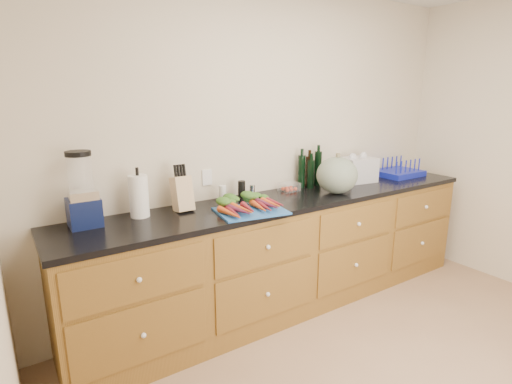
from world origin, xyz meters
TOP-DOWN VIEW (x-y plane):
  - wall_back at (0.00, 1.62)m, footprint 4.10×0.05m
  - cabinets at (0.00, 1.30)m, footprint 3.60×0.64m
  - countertop at (0.00, 1.30)m, footprint 3.64×0.62m
  - cutting_board at (-0.49, 1.14)m, footprint 0.52×0.42m
  - carrots at (-0.49, 1.19)m, footprint 0.46×0.34m
  - squash at (0.39, 1.20)m, footprint 0.34×0.34m
  - blender_appliance at (-1.52, 1.46)m, footprint 0.19×0.19m
  - paper_towel at (-1.17, 1.46)m, footprint 0.13×0.13m
  - knife_block at (-0.87, 1.44)m, footprint 0.12×0.12m
  - grinder_salt at (-0.53, 1.48)m, footprint 0.06×0.06m
  - grinder_pepper at (-0.36, 1.48)m, footprint 0.06×0.06m
  - canister_chrome at (-0.26, 1.48)m, footprint 0.04×0.04m
  - tomato_box at (0.11, 1.47)m, footprint 0.16×0.13m
  - bottles at (0.37, 1.51)m, footprint 0.25×0.13m
  - grocery_bag at (0.88, 1.42)m, footprint 0.34×0.29m
  - dish_rack at (1.43, 1.38)m, footprint 0.44×0.35m

SIDE VIEW (x-z plane):
  - cabinets at x=0.00m, z-range 0.00..0.90m
  - countertop at x=0.00m, z-range 0.90..0.94m
  - cutting_board at x=-0.49m, z-range 0.94..0.95m
  - tomato_box at x=0.11m, z-range 0.94..1.01m
  - carrots at x=-0.49m, z-range 0.95..1.01m
  - dish_rack at x=1.43m, z-range 0.89..1.07m
  - canister_chrome at x=-0.26m, z-range 0.94..1.04m
  - grinder_salt at x=-0.53m, z-range 0.94..1.07m
  - grinder_pepper at x=-0.36m, z-range 0.94..1.08m
  - grocery_bag at x=0.88m, z-range 0.94..1.17m
  - knife_block at x=-0.87m, z-range 0.94..1.18m
  - bottles at x=0.37m, z-range 0.93..1.23m
  - paper_towel at x=-1.17m, z-range 0.94..1.23m
  - squash at x=0.39m, z-range 0.94..1.24m
  - blender_appliance at x=-1.52m, z-range 0.91..1.38m
  - wall_back at x=0.00m, z-range 0.00..2.60m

